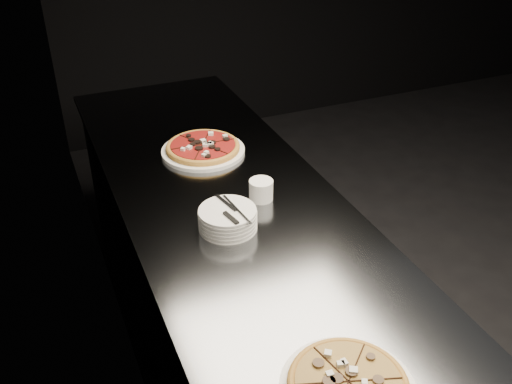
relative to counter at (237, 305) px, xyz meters
name	(u,v)px	position (x,y,z in m)	size (l,w,h in m)	color
wall_left	(107,88)	(-0.37, 0.00, 0.94)	(0.02, 5.00, 2.80)	black
counter	(237,305)	(0.00, 0.00, 0.00)	(0.74, 2.44, 0.92)	slate
pizza_tomato	(203,148)	(0.02, 0.41, 0.48)	(0.33, 0.33, 0.04)	white
plate_stack	(228,219)	(-0.07, -0.12, 0.49)	(0.19, 0.19, 0.07)	white
cutlery	(231,211)	(-0.06, -0.13, 0.53)	(0.06, 0.20, 0.01)	silver
ramekin	(261,189)	(0.10, 0.00, 0.50)	(0.08, 0.08, 0.07)	white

